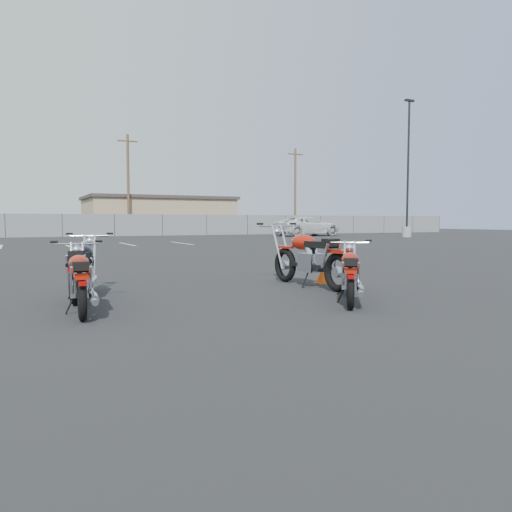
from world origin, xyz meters
name	(u,v)px	position (x,y,z in m)	size (l,w,h in m)	color
ground	(261,301)	(0.00, 0.00, 0.00)	(120.00, 120.00, 0.00)	black
motorcycle_front_red	(81,281)	(-2.61, 0.20, 0.43)	(0.74, 1.92, 0.94)	black
motorcycle_second_black	(83,269)	(-2.43, 1.52, 0.47)	(0.97, 2.08, 1.02)	black
motorcycle_third_red	(310,258)	(1.57, 1.11, 0.54)	(0.94, 2.44, 1.19)	black
motorcycle_rear_red	(351,275)	(1.14, -0.72, 0.42)	(1.39, 1.72, 0.92)	black
training_cone_near	(322,275)	(2.08, 1.46, 0.16)	(0.28, 0.28, 0.33)	#F1510C
light_pole_east	(407,202)	(23.93, 22.81, 2.73)	(0.80, 0.70, 10.45)	gray
chainlink_fence	(62,225)	(0.00, 35.00, 0.90)	(80.06, 0.06, 1.80)	slate
tan_building_east	(158,215)	(10.00, 44.00, 1.86)	(14.40, 9.40, 3.70)	tan
utility_pole_c	(128,183)	(6.00, 39.00, 4.69)	(1.80, 0.24, 9.00)	#4E3824
utility_pole_d	(295,189)	(24.00, 40.00, 4.69)	(1.80, 0.24, 9.00)	#4E3824
parking_line_stripes	(35,246)	(-2.50, 20.00, 0.00)	(15.12, 4.00, 0.01)	silver
white_van	(308,221)	(18.62, 28.73, 1.27)	(6.68, 2.67, 2.54)	silver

